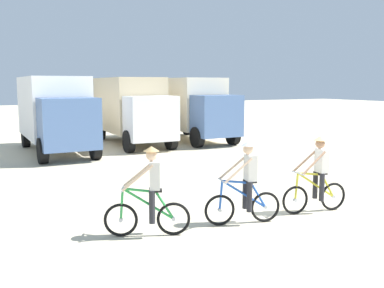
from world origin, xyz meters
The scene contains 7 objects.
ground_plane centered at (0.00, 0.00, 0.00)m, with size 120.00×120.00×0.00m, color beige.
box_truck_avon_van centered at (-3.46, 12.07, 1.87)m, with size 2.41×6.75×3.35m.
box_truck_tan_camper centered at (0.46, 13.08, 1.87)m, with size 2.58×6.82×3.35m.
box_truck_cream_rv centered at (3.79, 13.04, 1.87)m, with size 2.41×6.75×3.35m.
cyclist_orange_shirt centered at (-3.91, 0.01, 0.85)m, with size 1.61×0.81×1.82m.
cyclist_cowboy_hat centered at (-1.78, -0.24, 0.85)m, with size 1.69×0.62×1.82m.
cyclist_near_camera centered at (0.21, -0.31, 0.85)m, with size 1.72×0.54×1.82m.
Camera 1 is at (-7.09, -7.79, 3.02)m, focal length 40.61 mm.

